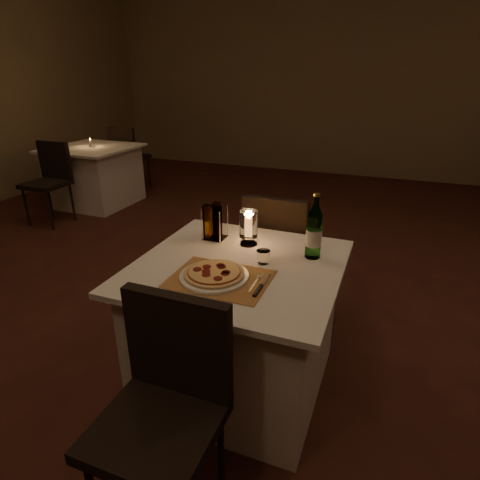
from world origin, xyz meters
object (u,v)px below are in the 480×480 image
(main_table, at_px, (239,325))
(chair_far, at_px, (277,245))
(hurricane_candle, at_px, (249,225))
(chair_near, at_px, (167,393))
(neighbor_table_left, at_px, (95,176))
(tumbler, at_px, (263,257))
(water_bottle, at_px, (314,232))
(pizza, at_px, (214,273))
(plate, at_px, (214,276))

(main_table, distance_m, chair_far, 0.74)
(main_table, distance_m, hurricane_candle, 0.54)
(chair_near, relative_size, neighbor_table_left, 0.90)
(tumbler, xyz_separation_m, water_bottle, (0.21, 0.16, 0.10))
(main_table, distance_m, pizza, 0.44)
(plate, relative_size, water_bottle, 0.95)
(chair_far, height_order, water_bottle, water_bottle)
(neighbor_table_left, bearing_deg, plate, -41.92)
(main_table, bearing_deg, hurricane_candle, 98.61)
(main_table, xyz_separation_m, chair_near, (0.00, -0.71, 0.18))
(water_bottle, bearing_deg, tumbler, -143.01)
(main_table, relative_size, plate, 3.12)
(pizza, bearing_deg, tumbler, 54.95)
(water_bottle, relative_size, hurricane_candle, 1.74)
(plate, relative_size, neighbor_table_left, 0.32)
(plate, distance_m, water_bottle, 0.56)
(pizza, distance_m, neighbor_table_left, 3.89)
(main_table, height_order, chair_far, chair_far)
(pizza, height_order, tumbler, tumbler)
(chair_far, distance_m, hurricane_candle, 0.56)
(plate, distance_m, hurricane_candle, 0.44)
(main_table, distance_m, tumbler, 0.42)
(chair_far, xyz_separation_m, hurricane_candle, (-0.04, -0.47, 0.30))
(neighbor_table_left, bearing_deg, main_table, -39.39)
(pizza, bearing_deg, neighbor_table_left, 138.08)
(pizza, relative_size, water_bottle, 0.83)
(chair_far, height_order, neighbor_table_left, chair_far)
(chair_near, distance_m, hurricane_candle, 1.01)
(chair_near, xyz_separation_m, plate, (-0.05, 0.53, 0.20))
(main_table, relative_size, chair_near, 1.11)
(pizza, xyz_separation_m, water_bottle, (0.37, 0.39, 0.11))
(main_table, distance_m, water_bottle, 0.63)
(pizza, height_order, neighbor_table_left, pizza)
(tumbler, bearing_deg, pizza, -125.05)
(chair_far, bearing_deg, tumbler, -80.47)
(hurricane_candle, distance_m, neighbor_table_left, 3.64)
(chair_far, distance_m, water_bottle, 0.68)
(hurricane_candle, height_order, neighbor_table_left, hurricane_candle)
(main_table, relative_size, chair_far, 1.11)
(tumbler, height_order, water_bottle, water_bottle)
(plate, height_order, water_bottle, water_bottle)
(water_bottle, bearing_deg, pizza, -133.79)
(chair_far, xyz_separation_m, tumbler, (0.11, -0.66, 0.22))
(neighbor_table_left, bearing_deg, tumbler, -37.76)
(chair_far, bearing_deg, chair_near, -90.00)
(main_table, bearing_deg, pizza, -105.51)
(chair_near, height_order, hurricane_candle, hurricane_candle)
(plate, bearing_deg, tumbler, 54.94)
(main_table, height_order, plate, plate)
(chair_near, bearing_deg, plate, 95.35)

